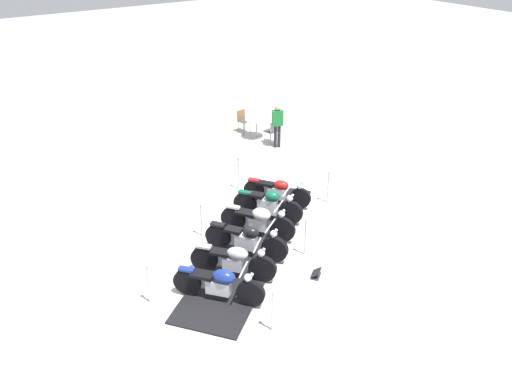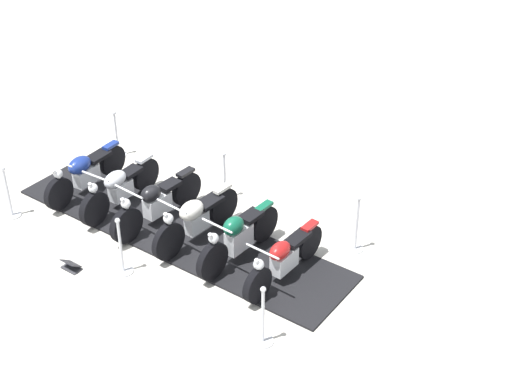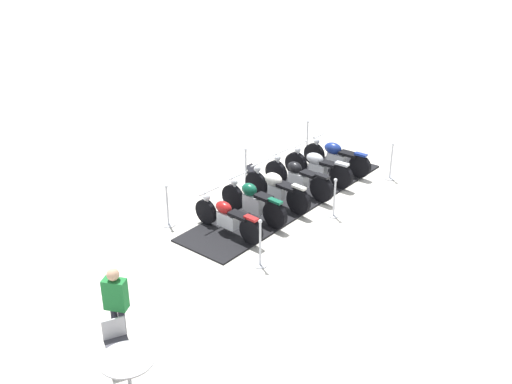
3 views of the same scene
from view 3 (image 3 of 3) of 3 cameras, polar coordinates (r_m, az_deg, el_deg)
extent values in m
plane|color=beige|center=(16.44, 2.92, -0.73)|extent=(80.00, 80.00, 0.00)
cube|color=black|center=(16.43, 2.92, -0.66)|extent=(5.53, 6.53, 0.04)
cylinder|color=black|center=(18.43, 5.40, 3.52)|extent=(0.59, 0.52, 0.66)
cylinder|color=black|center=(17.76, 9.58, 2.37)|extent=(0.59, 0.52, 0.66)
cube|color=silver|center=(18.08, 7.45, 3.02)|extent=(0.57, 0.53, 0.34)
ellipsoid|color=navy|center=(18.02, 7.13, 4.04)|extent=(0.62, 0.60, 0.33)
cube|color=black|center=(17.81, 8.56, 3.51)|extent=(0.60, 0.57, 0.08)
cube|color=navy|center=(17.63, 9.66, 3.44)|extent=(0.38, 0.35, 0.06)
cylinder|color=silver|center=(18.29, 5.65, 4.27)|extent=(0.28, 0.25, 0.56)
cylinder|color=silver|center=(18.13, 5.92, 5.21)|extent=(0.42, 0.49, 0.04)
sphere|color=silver|center=(18.25, 5.62, 4.69)|extent=(0.18, 0.18, 0.18)
cylinder|color=black|center=(17.69, 3.72, 2.63)|extent=(0.61, 0.55, 0.68)
cylinder|color=black|center=(17.01, 7.89, 1.44)|extent=(0.61, 0.55, 0.68)
cube|color=silver|center=(17.33, 5.77, 2.10)|extent=(0.53, 0.50, 0.34)
ellipsoid|color=#B7BAC1|center=(17.27, 5.47, 3.11)|extent=(0.60, 0.58, 0.31)
cube|color=black|center=(17.09, 6.73, 2.62)|extent=(0.52, 0.50, 0.08)
cube|color=#B7BAC1|center=(16.87, 7.97, 2.59)|extent=(0.39, 0.37, 0.06)
cylinder|color=silver|center=(17.55, 3.93, 3.44)|extent=(0.25, 0.22, 0.58)
cylinder|color=silver|center=(17.38, 4.15, 4.46)|extent=(0.44, 0.52, 0.04)
sphere|color=silver|center=(17.51, 3.86, 3.92)|extent=(0.18, 0.18, 0.18)
cylinder|color=black|center=(17.07, 1.87, 1.80)|extent=(0.65, 0.50, 0.69)
cylinder|color=black|center=(16.19, 6.10, 0.25)|extent=(0.65, 0.50, 0.69)
cube|color=silver|center=(16.60, 3.93, 1.15)|extent=(0.59, 0.51, 0.38)
ellipsoid|color=black|center=(16.55, 3.60, 2.29)|extent=(0.52, 0.49, 0.30)
cube|color=black|center=(16.30, 4.90, 1.69)|extent=(0.51, 0.46, 0.08)
cube|color=black|center=(16.03, 6.16, 1.46)|extent=(0.41, 0.35, 0.06)
cylinder|color=silver|center=(16.91, 2.06, 2.65)|extent=(0.26, 0.21, 0.60)
cylinder|color=silver|center=(16.74, 2.26, 3.70)|extent=(0.42, 0.60, 0.04)
sphere|color=silver|center=(16.87, 1.99, 3.16)|extent=(0.18, 0.18, 0.18)
cylinder|color=black|center=(16.35, 0.03, 0.71)|extent=(0.65, 0.49, 0.71)
cylinder|color=black|center=(15.51, 3.95, -0.84)|extent=(0.65, 0.49, 0.71)
cube|color=silver|center=(15.91, 1.94, 0.01)|extent=(0.50, 0.43, 0.35)
ellipsoid|color=silver|center=(15.85, 1.63, 1.18)|extent=(0.62, 0.57, 0.34)
cube|color=black|center=(15.59, 2.92, 0.51)|extent=(0.61, 0.55, 0.08)
cube|color=silver|center=(15.34, 3.99, 0.45)|extent=(0.40, 0.33, 0.06)
cylinder|color=silver|center=(16.19, 0.20, 1.61)|extent=(0.26, 0.20, 0.61)
cylinder|color=silver|center=(16.00, 0.38, 2.73)|extent=(0.42, 0.60, 0.04)
sphere|color=silver|center=(16.14, 0.12, 2.17)|extent=(0.18, 0.18, 0.18)
cylinder|color=black|center=(15.69, -2.14, -0.50)|extent=(0.64, 0.49, 0.69)
cylinder|color=black|center=(14.85, 1.77, -2.13)|extent=(0.64, 0.49, 0.69)
cube|color=silver|center=(15.23, -0.24, -1.09)|extent=(0.58, 0.49, 0.43)
ellipsoid|color=#0F5138|center=(15.16, -0.62, 0.24)|extent=(0.53, 0.50, 0.31)
cube|color=black|center=(14.89, 0.72, -0.45)|extent=(0.51, 0.47, 0.08)
cube|color=#0F5138|center=(14.67, 1.79, -0.84)|extent=(0.40, 0.34, 0.06)
cylinder|color=silver|center=(15.52, -1.95, 0.38)|extent=(0.28, 0.22, 0.59)
cylinder|color=silver|center=(15.32, -1.77, 1.49)|extent=(0.40, 0.56, 0.04)
sphere|color=silver|center=(15.47, -2.03, 0.92)|extent=(0.18, 0.18, 0.18)
cylinder|color=black|center=(15.10, -4.64, -1.82)|extent=(0.59, 0.47, 0.63)
cylinder|color=black|center=(14.19, -0.45, -3.67)|extent=(0.59, 0.47, 0.63)
cube|color=silver|center=(14.62, -2.61, -2.60)|extent=(0.57, 0.49, 0.35)
ellipsoid|color=#AD1919|center=(14.56, -3.01, -1.41)|extent=(0.54, 0.49, 0.28)
cube|color=black|center=(14.27, -1.54, -2.19)|extent=(0.59, 0.52, 0.08)
cube|color=#AD1919|center=(14.03, -0.45, -2.44)|extent=(0.37, 0.33, 0.06)
cylinder|color=silver|center=(14.94, -4.49, -0.98)|extent=(0.25, 0.21, 0.54)
cylinder|color=silver|center=(14.75, -4.36, 0.07)|extent=(0.40, 0.55, 0.04)
sphere|color=silver|center=(14.90, -4.60, -0.51)|extent=(0.18, 0.18, 0.18)
cylinder|color=silver|center=(18.06, 12.24, 1.28)|extent=(0.35, 0.35, 0.03)
cylinder|color=silver|center=(17.86, 12.39, 2.73)|extent=(0.05, 0.05, 0.97)
sphere|color=silver|center=(17.67, 12.55, 4.29)|extent=(0.09, 0.09, 0.09)
cylinder|color=silver|center=(15.72, 7.17, -2.18)|extent=(0.28, 0.28, 0.03)
cylinder|color=silver|center=(15.50, 7.26, -0.60)|extent=(0.05, 0.05, 0.95)
sphere|color=silver|center=(15.28, 7.37, 1.11)|extent=(0.09, 0.09, 0.09)
cylinder|color=silver|center=(13.62, 0.38, -6.75)|extent=(0.31, 0.31, 0.03)
cylinder|color=silver|center=(13.34, 0.39, -4.83)|extent=(0.05, 0.05, 1.04)
sphere|color=silver|center=(13.07, 0.40, -2.73)|extent=(0.09, 0.09, 0.09)
cylinder|color=silver|center=(17.24, -0.94, 0.67)|extent=(0.35, 0.35, 0.03)
cylinder|color=silver|center=(17.02, -0.95, 2.26)|extent=(0.05, 0.05, 1.02)
sphere|color=silver|center=(16.81, -0.97, 3.95)|extent=(0.09, 0.09, 0.09)
cylinder|color=silver|center=(15.35, -8.07, -2.99)|extent=(0.34, 0.34, 0.03)
cylinder|color=silver|center=(15.11, -8.19, -1.31)|extent=(0.05, 0.05, 0.98)
sphere|color=silver|center=(14.88, -8.32, 0.50)|extent=(0.09, 0.09, 0.09)
cylinder|color=silver|center=(19.40, 4.70, 3.56)|extent=(0.33, 0.33, 0.03)
cylinder|color=silver|center=(19.21, 4.76, 4.97)|extent=(0.05, 0.05, 1.00)
sphere|color=silver|center=(19.02, 4.81, 6.47)|extent=(0.09, 0.09, 0.09)
cube|color=#333338|center=(18.07, -0.48, 1.91)|extent=(0.38, 0.40, 0.02)
cube|color=black|center=(18.02, -0.48, 2.24)|extent=(0.36, 0.39, 0.15)
cylinder|color=#B7B7BC|center=(10.50, -11.65, -16.45)|extent=(0.07, 0.07, 0.72)
cylinder|color=#B7B7BC|center=(10.26, -11.84, -14.91)|extent=(0.89, 0.89, 0.03)
cylinder|color=#B7B7BC|center=(11.05, -11.45, -14.93)|extent=(0.03, 0.03, 0.46)
cylinder|color=#B7B7BC|center=(11.01, -13.23, -15.32)|extent=(0.03, 0.03, 0.46)
cylinder|color=#B7B7BC|center=(11.31, -11.89, -13.87)|extent=(0.03, 0.03, 0.46)
cylinder|color=#B7B7BC|center=(11.27, -13.62, -14.25)|extent=(0.03, 0.03, 0.46)
cube|color=#3F3F47|center=(11.00, -12.68, -13.59)|extent=(0.47, 0.47, 0.04)
cube|color=#B7B7BC|center=(11.02, -13.01, -12.16)|extent=(0.11, 0.40, 0.38)
cylinder|color=#23232D|center=(11.44, -12.84, -12.12)|extent=(0.12, 0.12, 0.88)
cylinder|color=#23232D|center=(11.39, -12.19, -12.25)|extent=(0.12, 0.12, 0.88)
cube|color=#1E7233|center=(10.99, -12.88, -9.19)|extent=(0.37, 0.46, 0.58)
sphere|color=tan|center=(10.77, -13.09, -7.44)|extent=(0.22, 0.22, 0.22)
camera|label=1|loc=(26.17, 12.24, 26.57)|focal=36.95mm
camera|label=2|loc=(17.43, -40.50, 22.64)|focal=51.77mm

